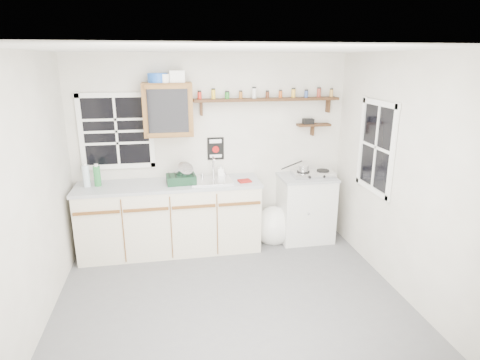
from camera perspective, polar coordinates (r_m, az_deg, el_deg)
The scene contains 18 objects.
room at distance 3.83m, azimuth -1.30°, elevation -0.95°, with size 3.64×3.24×2.54m.
main_cabinet at distance 5.28m, azimuth -9.82°, elevation -5.22°, with size 2.31×0.63×0.92m.
right_cabinet at distance 5.61m, azimuth 9.28°, elevation -3.90°, with size 0.73×0.57×0.91m.
sink at distance 5.16m, azimuth -4.12°, elevation -0.01°, with size 0.52×0.44×0.29m.
upper_cabinet at distance 5.08m, azimuth -10.22°, elevation 9.83°, with size 0.60×0.32×0.65m.
upper_cabinet_clutter at distance 5.05m, azimuth -10.64°, elevation 14.15°, with size 0.44×0.24×0.14m.
spice_shelf at distance 5.30m, azimuth 3.85°, elevation 11.45°, with size 1.91×0.18×0.35m.
secondary_shelf at distance 5.55m, azimuth 10.19°, elevation 7.80°, with size 0.45×0.16×0.24m.
warning_sign at distance 5.35m, azimuth -3.49°, elevation 4.49°, with size 0.22×0.02×0.30m.
window_back at distance 5.30m, azimuth -17.16°, elevation 6.62°, with size 0.93×0.03×0.98m.
window_right at distance 4.88m, azimuth 18.83°, elevation 4.44°, with size 0.03×0.78×1.08m.
water_bottles at distance 5.22m, azimuth -20.35°, elevation 0.58°, with size 0.21×0.09×0.30m.
dish_rack at distance 5.08m, azimuth -8.22°, elevation 0.49°, with size 0.38×0.29×0.27m.
soap_bottle at distance 5.32m, azimuth -2.75°, elevation 1.37°, with size 0.08×0.08×0.17m, color silver.
rag at distance 5.11m, azimuth 0.65°, elevation -0.13°, with size 0.15×0.13×0.02m, color maroon.
hotplate at distance 5.47m, azimuth 10.34°, elevation 0.90°, with size 0.57×0.32×0.08m.
saucepan at distance 5.40m, azimuth 8.91°, elevation 1.64°, with size 0.35×0.20×0.15m.
trash_bag at distance 5.55m, azimuth 4.83°, elevation -6.49°, with size 0.47×0.43×0.54m.
Camera 1 is at (-0.57, -3.61, 2.42)m, focal length 30.00 mm.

